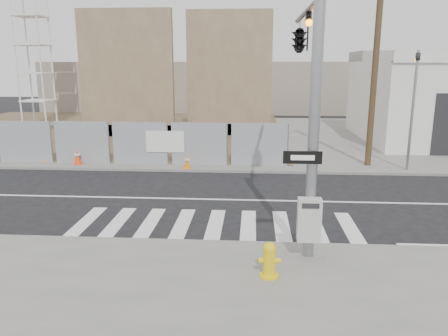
# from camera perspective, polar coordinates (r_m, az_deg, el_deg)

# --- Properties ---
(ground) EXTENTS (100.00, 100.00, 0.00)m
(ground) POSITION_cam_1_polar(r_m,az_deg,el_deg) (15.67, -0.35, -4.15)
(ground) COLOR black
(ground) RESTS_ON ground
(sidewalk_far) EXTENTS (50.00, 20.00, 0.12)m
(sidewalk_far) POSITION_cam_1_polar(r_m,az_deg,el_deg) (29.30, 1.66, 4.18)
(sidewalk_far) COLOR slate
(sidewalk_far) RESTS_ON ground
(signal_pole) EXTENTS (0.96, 5.87, 7.00)m
(signal_pole) POSITION_cam_1_polar(r_m,az_deg,el_deg) (12.94, 10.33, 13.45)
(signal_pole) COLOR gray
(signal_pole) RESTS_ON sidewalk_near
(far_signal_pole) EXTENTS (0.16, 0.20, 5.60)m
(far_signal_pole) POSITION_cam_1_polar(r_m,az_deg,el_deg) (20.73, 23.58, 8.84)
(far_signal_pole) COLOR gray
(far_signal_pole) RESTS_ON sidewalk_far
(chain_link_fence) EXTENTS (24.60, 0.04, 2.00)m
(chain_link_fence) POSITION_cam_1_polar(r_m,az_deg,el_deg) (23.08, -25.00, 3.12)
(chain_link_fence) COLOR gray
(chain_link_fence) RESTS_ON sidewalk_far
(concrete_wall_left) EXTENTS (6.00, 1.30, 8.00)m
(concrete_wall_left) POSITION_cam_1_polar(r_m,az_deg,el_deg) (29.17, -12.48, 10.39)
(concrete_wall_left) COLOR brown
(concrete_wall_left) RESTS_ON sidewalk_far
(concrete_wall_right) EXTENTS (5.50, 1.30, 8.00)m
(concrete_wall_right) POSITION_cam_1_polar(r_m,az_deg,el_deg) (29.07, 0.70, 10.69)
(concrete_wall_right) COLOR brown
(concrete_wall_right) RESTS_ON sidewalk_far
(crane_tower) EXTENTS (2.60, 2.60, 18.15)m
(crane_tower) POSITION_cam_1_polar(r_m,az_deg,el_deg) (36.00, -24.15, 19.10)
(crane_tower) COLOR slate
(crane_tower) RESTS_ON sidewalk_far
(utility_pole_right) EXTENTS (1.60, 0.28, 10.00)m
(utility_pole_right) POSITION_cam_1_polar(r_m,az_deg,el_deg) (21.12, 19.25, 13.95)
(utility_pole_right) COLOR #473721
(utility_pole_right) RESTS_ON sidewalk_far
(fire_hydrant) EXTENTS (0.52, 0.52, 0.81)m
(fire_hydrant) POSITION_cam_1_polar(r_m,az_deg,el_deg) (9.88, 5.94, -11.82)
(fire_hydrant) COLOR yellow
(fire_hydrant) RESTS_ON sidewalk_near
(traffic_cone_b) EXTENTS (0.50, 0.50, 0.75)m
(traffic_cone_b) POSITION_cam_1_polar(r_m,az_deg,el_deg) (22.79, -22.25, 1.65)
(traffic_cone_b) COLOR orange
(traffic_cone_b) RESTS_ON sidewalk_far
(traffic_cone_c) EXTENTS (0.45, 0.45, 0.72)m
(traffic_cone_c) POSITION_cam_1_polar(r_m,az_deg,el_deg) (21.75, -18.61, 1.39)
(traffic_cone_c) COLOR #F93F0D
(traffic_cone_c) RESTS_ON sidewalk_far
(traffic_cone_d) EXTENTS (0.36, 0.36, 0.65)m
(traffic_cone_d) POSITION_cam_1_polar(r_m,az_deg,el_deg) (19.83, -4.86, 0.83)
(traffic_cone_d) COLOR orange
(traffic_cone_d) RESTS_ON sidewalk_far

